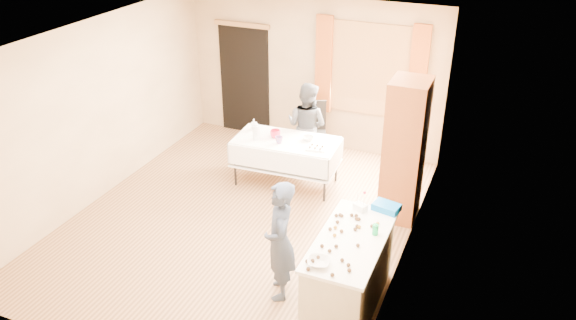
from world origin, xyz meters
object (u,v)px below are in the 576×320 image
at_px(cabinet, 404,151).
at_px(party_table, 286,158).
at_px(counter, 349,273).
at_px(girl, 280,241).
at_px(woman, 307,126).
at_px(chair, 314,142).

bearing_deg(cabinet, party_table, 173.30).
relative_size(counter, girl, 1.01).
xyz_separation_m(cabinet, woman, (-1.75, 0.88, -0.29)).
xyz_separation_m(party_table, girl, (0.95, -2.40, 0.28)).
bearing_deg(cabinet, counter, -92.75).
bearing_deg(woman, girl, 114.54).
height_order(party_table, woman, woman).
xyz_separation_m(party_table, woman, (0.08, 0.67, 0.28)).
bearing_deg(counter, girl, -172.75).
distance_m(cabinet, woman, 1.98).
relative_size(cabinet, counter, 1.38).
xyz_separation_m(counter, girl, (-0.78, -0.10, 0.27)).
bearing_deg(cabinet, girl, -111.93).
height_order(counter, girl, girl).
relative_size(party_table, chair, 1.67).
bearing_deg(chair, girl, -98.64).
distance_m(counter, chair, 3.67).
bearing_deg(girl, woman, 171.83).
height_order(party_table, girl, girl).
bearing_deg(chair, cabinet, -57.50).
bearing_deg(chair, party_table, -118.07).
xyz_separation_m(cabinet, girl, (-0.88, -2.18, -0.28)).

